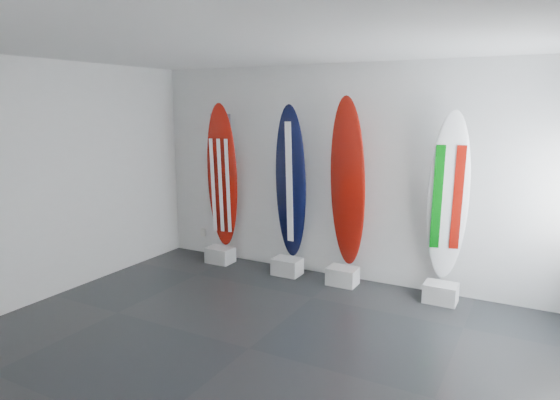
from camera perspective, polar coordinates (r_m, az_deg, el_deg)
The scene contains 13 objects.
floor at distance 5.28m, azimuth -3.59°, elevation -16.68°, with size 6.00×6.00×0.00m, color black.
ceiling at distance 4.71m, azimuth -4.04°, elevation 17.67°, with size 6.00×6.00×0.00m, color white.
wall_back at distance 6.99m, azimuth 7.20°, elevation 3.06°, with size 6.00×6.00×0.00m, color white.
wall_left at distance 6.84m, azimuth -25.59°, elevation 1.91°, with size 5.00×5.00×0.00m, color white.
display_block_usa at distance 7.90m, azimuth -6.88°, elevation -6.29°, with size 0.40×0.30×0.24m, color silver.
surfboard_usa at distance 7.71m, azimuth -6.66°, elevation 2.72°, with size 0.51×0.08×2.24m, color maroon.
display_block_navy at distance 7.30m, azimuth 0.83°, elevation -7.66°, with size 0.40×0.30×0.24m, color silver.
surfboard_navy at distance 7.10m, azimuth 1.24°, elevation 2.01°, with size 0.50×0.08×2.22m, color black.
display_block_swiss at distance 6.96m, azimuth 7.22°, elevation -8.67°, with size 0.40×0.30×0.24m, color silver.
surfboard_swiss at distance 6.74m, azimuth 7.79°, elevation 1.92°, with size 0.53×0.08×2.33m, color maroon.
display_block_italy at distance 6.64m, azimuth 18.00°, elevation -10.14°, with size 0.40×0.30×0.24m, color silver.
surfboard_italy at distance 6.42m, azimuth 18.79°, elevation 0.20°, with size 0.49×0.08×2.17m, color white.
wall_outlet at distance 8.39m, azimuth -8.86°, elevation -3.69°, with size 0.09×0.02×0.13m, color silver.
Camera 1 is at (2.50, -3.95, 2.44)m, focal length 31.78 mm.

